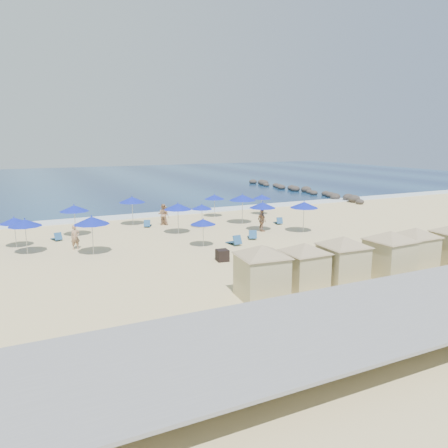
{
  "coord_description": "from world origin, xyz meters",
  "views": [
    {
      "loc": [
        -13.1,
        -26.38,
        7.57
      ],
      "look_at": [
        1.29,
        3.0,
        1.13
      ],
      "focal_mm": 35.0,
      "sensor_mm": 36.0,
      "label": 1
    }
  ],
  "objects_px": {
    "cabana_4": "(415,243)",
    "umbrella_12": "(262,197)",
    "cabana_2": "(343,254)",
    "umbrella_5": "(178,206)",
    "umbrella_0": "(14,221)",
    "umbrella_9": "(214,197)",
    "trash_bin": "(222,255)",
    "beachgoer_2": "(262,220)",
    "umbrella_3": "(92,220)",
    "beachgoer_1": "(163,214)",
    "cabana_3": "(390,248)",
    "beachgoer_0": "(75,237)",
    "beachgoer_3": "(164,215)",
    "umbrella_10": "(242,198)",
    "cabana_1": "(304,260)",
    "umbrella_11": "(304,205)",
    "umbrella_7": "(202,207)",
    "umbrella_6": "(203,222)",
    "cabana_0": "(262,265)",
    "umbrella_1": "(25,223)",
    "umbrella_2": "(74,208)",
    "rock_jetty": "(299,189)",
    "umbrella_4": "(132,200)",
    "umbrella_8": "(262,205)"
  },
  "relations": [
    {
      "from": "cabana_0",
      "to": "umbrella_11",
      "type": "relative_size",
      "value": 1.75
    },
    {
      "from": "rock_jetty",
      "to": "cabana_1",
      "type": "xyz_separation_m",
      "value": [
        -24.09,
        -33.96,
        1.16
      ]
    },
    {
      "from": "umbrella_9",
      "to": "umbrella_12",
      "type": "distance_m",
      "value": 4.93
    },
    {
      "from": "umbrella_3",
      "to": "umbrella_4",
      "type": "relative_size",
      "value": 1.01
    },
    {
      "from": "rock_jetty",
      "to": "umbrella_9",
      "type": "height_order",
      "value": "umbrella_9"
    },
    {
      "from": "umbrella_3",
      "to": "beachgoer_0",
      "type": "relative_size",
      "value": 1.55
    },
    {
      "from": "umbrella_3",
      "to": "beachgoer_1",
      "type": "distance_m",
      "value": 10.72
    },
    {
      "from": "rock_jetty",
      "to": "cabana_1",
      "type": "distance_m",
      "value": 41.65
    },
    {
      "from": "cabana_4",
      "to": "umbrella_3",
      "type": "bearing_deg",
      "value": 144.1
    },
    {
      "from": "trash_bin",
      "to": "cabana_2",
      "type": "distance_m",
      "value": 7.79
    },
    {
      "from": "umbrella_6",
      "to": "beachgoer_1",
      "type": "bearing_deg",
      "value": 90.36
    },
    {
      "from": "cabana_4",
      "to": "umbrella_8",
      "type": "bearing_deg",
      "value": 99.78
    },
    {
      "from": "cabana_0",
      "to": "umbrella_1",
      "type": "xyz_separation_m",
      "value": [
        -9.8,
        13.83,
        0.47
      ]
    },
    {
      "from": "cabana_0",
      "to": "umbrella_0",
      "type": "height_order",
      "value": "cabana_0"
    },
    {
      "from": "umbrella_11",
      "to": "beachgoer_3",
      "type": "bearing_deg",
      "value": 137.8
    },
    {
      "from": "cabana_2",
      "to": "umbrella_12",
      "type": "bearing_deg",
      "value": 70.42
    },
    {
      "from": "trash_bin",
      "to": "cabana_1",
      "type": "distance_m",
      "value": 6.74
    },
    {
      "from": "umbrella_1",
      "to": "umbrella_0",
      "type": "bearing_deg",
      "value": 105.02
    },
    {
      "from": "cabana_3",
      "to": "beachgoer_0",
      "type": "relative_size",
      "value": 2.68
    },
    {
      "from": "umbrella_6",
      "to": "umbrella_9",
      "type": "bearing_deg",
      "value": 61.32
    },
    {
      "from": "umbrella_2",
      "to": "umbrella_11",
      "type": "xyz_separation_m",
      "value": [
        16.93,
        -6.75,
        0.06
      ]
    },
    {
      "from": "cabana_1",
      "to": "beachgoer_3",
      "type": "relative_size",
      "value": 2.52
    },
    {
      "from": "trash_bin",
      "to": "umbrella_1",
      "type": "bearing_deg",
      "value": 152.9
    },
    {
      "from": "umbrella_12",
      "to": "beachgoer_2",
      "type": "height_order",
      "value": "umbrella_12"
    },
    {
      "from": "umbrella_0",
      "to": "cabana_1",
      "type": "bearing_deg",
      "value": -50.8
    },
    {
      "from": "umbrella_4",
      "to": "umbrella_10",
      "type": "relative_size",
      "value": 0.96
    },
    {
      "from": "umbrella_3",
      "to": "umbrella_7",
      "type": "xyz_separation_m",
      "value": [
        10.0,
        5.07,
        -0.5
      ]
    },
    {
      "from": "umbrella_0",
      "to": "umbrella_9",
      "type": "distance_m",
      "value": 18.4
    },
    {
      "from": "trash_bin",
      "to": "umbrella_9",
      "type": "relative_size",
      "value": 0.32
    },
    {
      "from": "cabana_2",
      "to": "umbrella_11",
      "type": "relative_size",
      "value": 1.72
    },
    {
      "from": "trash_bin",
      "to": "cabana_3",
      "type": "xyz_separation_m",
      "value": [
        6.85,
        -6.94,
        1.28
      ]
    },
    {
      "from": "trash_bin",
      "to": "beachgoer_2",
      "type": "height_order",
      "value": "beachgoer_2"
    },
    {
      "from": "beachgoer_0",
      "to": "beachgoer_3",
      "type": "height_order",
      "value": "beachgoer_0"
    },
    {
      "from": "trash_bin",
      "to": "umbrella_10",
      "type": "xyz_separation_m",
      "value": [
        6.93,
        10.16,
        2.02
      ]
    },
    {
      "from": "umbrella_0",
      "to": "umbrella_7",
      "type": "height_order",
      "value": "umbrella_0"
    },
    {
      "from": "trash_bin",
      "to": "umbrella_7",
      "type": "height_order",
      "value": "umbrella_7"
    },
    {
      "from": "cabana_2",
      "to": "umbrella_5",
      "type": "bearing_deg",
      "value": 102.91
    },
    {
      "from": "cabana_4",
      "to": "umbrella_10",
      "type": "xyz_separation_m",
      "value": [
        -2.28,
        16.77,
        0.79
      ]
    },
    {
      "from": "umbrella_10",
      "to": "beachgoer_0",
      "type": "bearing_deg",
      "value": -168.45
    },
    {
      "from": "cabana_3",
      "to": "umbrella_8",
      "type": "height_order",
      "value": "cabana_3"
    },
    {
      "from": "cabana_4",
      "to": "umbrella_4",
      "type": "bearing_deg",
      "value": 118.99
    },
    {
      "from": "cabana_4",
      "to": "umbrella_12",
      "type": "xyz_separation_m",
      "value": [
        1.79,
        20.16,
        0.22
      ]
    },
    {
      "from": "umbrella_8",
      "to": "beachgoer_3",
      "type": "height_order",
      "value": "umbrella_8"
    },
    {
      "from": "umbrella_8",
      "to": "umbrella_10",
      "type": "relative_size",
      "value": 0.91
    },
    {
      "from": "umbrella_12",
      "to": "beachgoer_3",
      "type": "xyz_separation_m",
      "value": [
        -10.45,
        -0.57,
        -0.97
      ]
    },
    {
      "from": "umbrella_0",
      "to": "umbrella_7",
      "type": "distance_m",
      "value": 14.57
    },
    {
      "from": "umbrella_10",
      "to": "beachgoer_3",
      "type": "distance_m",
      "value": 7.14
    },
    {
      "from": "cabana_2",
      "to": "umbrella_0",
      "type": "bearing_deg",
      "value": 133.5
    },
    {
      "from": "cabana_1",
      "to": "umbrella_3",
      "type": "distance_m",
      "value": 14.39
    },
    {
      "from": "umbrella_6",
      "to": "beachgoer_2",
      "type": "xyz_separation_m",
      "value": [
        6.35,
        2.52,
        -0.85
      ]
    }
  ]
}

